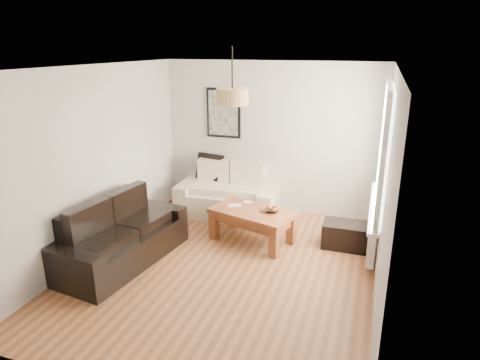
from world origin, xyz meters
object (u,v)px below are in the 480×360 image
(coffee_table, at_px, (252,226))
(loveseat_cream, at_px, (228,191))
(sofa_leather, at_px, (120,233))
(ottoman, at_px, (345,235))

(coffee_table, bearing_deg, loveseat_cream, 128.37)
(loveseat_cream, xyz_separation_m, coffee_table, (0.71, -0.90, -0.18))
(loveseat_cream, distance_m, sofa_leather, 2.20)
(loveseat_cream, height_order, ottoman, loveseat_cream)
(loveseat_cream, bearing_deg, coffee_table, -54.01)
(ottoman, bearing_deg, coffee_table, -169.56)
(ottoman, bearing_deg, sofa_leather, -154.13)
(loveseat_cream, relative_size, coffee_table, 1.41)
(ottoman, bearing_deg, loveseat_cream, 162.53)
(loveseat_cream, distance_m, ottoman, 2.17)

